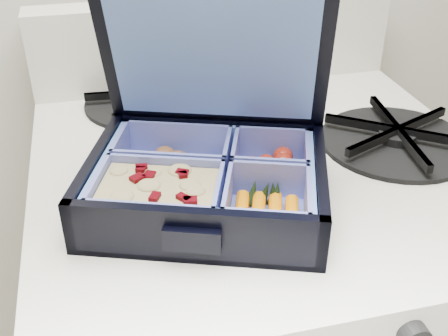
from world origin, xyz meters
name	(u,v)px	position (x,y,z in m)	size (l,w,h in m)	color
bento_box	(207,182)	(-0.18, 1.63, 0.84)	(0.24, 0.19, 0.06)	black
burner_grate	(397,134)	(0.08, 1.70, 0.82)	(0.19, 0.19, 0.03)	black
burner_grate_rear	(145,98)	(-0.22, 1.89, 0.82)	(0.17, 0.17, 0.02)	black
fork	(186,140)	(-0.18, 1.77, 0.81)	(0.03, 0.20, 0.01)	#B4B2C8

